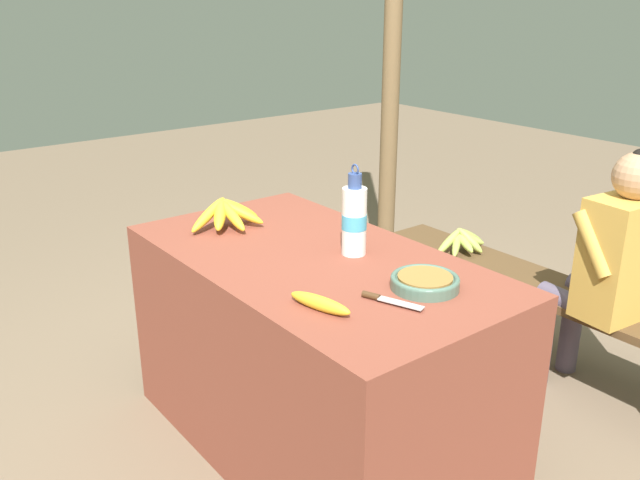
{
  "coord_description": "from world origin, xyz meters",
  "views": [
    {
      "loc": [
        1.72,
        -1.31,
        1.63
      ],
      "look_at": [
        -0.04,
        0.05,
        0.8
      ],
      "focal_mm": 38.0,
      "sensor_mm": 36.0,
      "label": 1
    }
  ],
  "objects_px": {
    "banana_bunch_ripe": "(227,213)",
    "water_bottle": "(354,219)",
    "serving_bowl": "(425,281)",
    "knife": "(383,299)",
    "banana_bunch_green": "(463,240)",
    "wooden_bench": "(538,294)",
    "loose_banana_front": "(320,303)",
    "support_post_near": "(392,52)",
    "seated_vendor": "(612,262)"
  },
  "relations": [
    {
      "from": "water_bottle",
      "to": "support_post_near",
      "type": "bearing_deg",
      "value": 132.79
    },
    {
      "from": "water_bottle",
      "to": "loose_banana_front",
      "type": "height_order",
      "value": "water_bottle"
    },
    {
      "from": "banana_bunch_ripe",
      "to": "banana_bunch_green",
      "type": "relative_size",
      "value": 0.96
    },
    {
      "from": "knife",
      "to": "loose_banana_front",
      "type": "bearing_deg",
      "value": -132.08
    },
    {
      "from": "knife",
      "to": "wooden_bench",
      "type": "relative_size",
      "value": 0.11
    },
    {
      "from": "water_bottle",
      "to": "support_post_near",
      "type": "height_order",
      "value": "support_post_near"
    },
    {
      "from": "banana_bunch_ripe",
      "to": "water_bottle",
      "type": "height_order",
      "value": "water_bottle"
    },
    {
      "from": "loose_banana_front",
      "to": "wooden_bench",
      "type": "height_order",
      "value": "loose_banana_front"
    },
    {
      "from": "banana_bunch_ripe",
      "to": "seated_vendor",
      "type": "xyz_separation_m",
      "value": [
        0.92,
        1.2,
        -0.21
      ]
    },
    {
      "from": "seated_vendor",
      "to": "loose_banana_front",
      "type": "bearing_deg",
      "value": 90.07
    },
    {
      "from": "banana_bunch_ripe",
      "to": "support_post_near",
      "type": "bearing_deg",
      "value": 115.07
    },
    {
      "from": "knife",
      "to": "support_post_near",
      "type": "xyz_separation_m",
      "value": [
        -1.57,
        1.5,
        0.52
      ]
    },
    {
      "from": "banana_bunch_ripe",
      "to": "water_bottle",
      "type": "xyz_separation_m",
      "value": [
        0.5,
        0.21,
        0.06
      ]
    },
    {
      "from": "serving_bowl",
      "to": "knife",
      "type": "height_order",
      "value": "serving_bowl"
    },
    {
      "from": "serving_bowl",
      "to": "banana_bunch_green",
      "type": "bearing_deg",
      "value": 124.69
    },
    {
      "from": "serving_bowl",
      "to": "knife",
      "type": "bearing_deg",
      "value": -92.16
    },
    {
      "from": "wooden_bench",
      "to": "water_bottle",
      "type": "bearing_deg",
      "value": -94.93
    },
    {
      "from": "banana_bunch_green",
      "to": "support_post_near",
      "type": "distance_m",
      "value": 1.22
    },
    {
      "from": "knife",
      "to": "support_post_near",
      "type": "relative_size",
      "value": 0.07
    },
    {
      "from": "knife",
      "to": "water_bottle",
      "type": "bearing_deg",
      "value": 132.08
    },
    {
      "from": "water_bottle",
      "to": "wooden_bench",
      "type": "height_order",
      "value": "water_bottle"
    },
    {
      "from": "banana_bunch_ripe",
      "to": "loose_banana_front",
      "type": "xyz_separation_m",
      "value": [
        0.78,
        -0.15,
        -0.04
      ]
    },
    {
      "from": "wooden_bench",
      "to": "banana_bunch_green",
      "type": "bearing_deg",
      "value": -179.97
    },
    {
      "from": "loose_banana_front",
      "to": "banana_bunch_green",
      "type": "bearing_deg",
      "value": 114.74
    },
    {
      "from": "water_bottle",
      "to": "knife",
      "type": "xyz_separation_m",
      "value": [
        0.35,
        -0.18,
        -0.12
      ]
    },
    {
      "from": "water_bottle",
      "to": "banana_bunch_green",
      "type": "bearing_deg",
      "value": 109.45
    },
    {
      "from": "banana_bunch_ripe",
      "to": "support_post_near",
      "type": "distance_m",
      "value": 1.75
    },
    {
      "from": "loose_banana_front",
      "to": "seated_vendor",
      "type": "height_order",
      "value": "seated_vendor"
    },
    {
      "from": "banana_bunch_green",
      "to": "loose_banana_front",
      "type": "bearing_deg",
      "value": -65.26
    },
    {
      "from": "banana_bunch_ripe",
      "to": "water_bottle",
      "type": "relative_size",
      "value": 0.99
    },
    {
      "from": "loose_banana_front",
      "to": "support_post_near",
      "type": "bearing_deg",
      "value": 131.67
    },
    {
      "from": "banana_bunch_green",
      "to": "serving_bowl",
      "type": "bearing_deg",
      "value": -55.31
    },
    {
      "from": "knife",
      "to": "banana_bunch_green",
      "type": "bearing_deg",
      "value": 100.43
    },
    {
      "from": "seated_vendor",
      "to": "water_bottle",
      "type": "bearing_deg",
      "value": 73.12
    },
    {
      "from": "seated_vendor",
      "to": "support_post_near",
      "type": "height_order",
      "value": "support_post_near"
    },
    {
      "from": "knife",
      "to": "seated_vendor",
      "type": "relative_size",
      "value": 0.18
    },
    {
      "from": "loose_banana_front",
      "to": "knife",
      "type": "relative_size",
      "value": 1.13
    },
    {
      "from": "seated_vendor",
      "to": "wooden_bench",
      "type": "bearing_deg",
      "value": 1.25
    },
    {
      "from": "water_bottle",
      "to": "loose_banana_front",
      "type": "bearing_deg",
      "value": -52.71
    },
    {
      "from": "loose_banana_front",
      "to": "banana_bunch_green",
      "type": "height_order",
      "value": "loose_banana_front"
    },
    {
      "from": "knife",
      "to": "seated_vendor",
      "type": "xyz_separation_m",
      "value": [
        0.07,
        1.17,
        -0.15
      ]
    },
    {
      "from": "loose_banana_front",
      "to": "banana_bunch_green",
      "type": "relative_size",
      "value": 0.65
    },
    {
      "from": "knife",
      "to": "seated_vendor",
      "type": "distance_m",
      "value": 1.19
    },
    {
      "from": "wooden_bench",
      "to": "support_post_near",
      "type": "height_order",
      "value": "support_post_near"
    },
    {
      "from": "serving_bowl",
      "to": "seated_vendor",
      "type": "height_order",
      "value": "seated_vendor"
    },
    {
      "from": "knife",
      "to": "seated_vendor",
      "type": "height_order",
      "value": "seated_vendor"
    },
    {
      "from": "loose_banana_front",
      "to": "wooden_bench",
      "type": "bearing_deg",
      "value": 97.81
    },
    {
      "from": "water_bottle",
      "to": "serving_bowl",
      "type": "bearing_deg",
      "value": -2.62
    },
    {
      "from": "wooden_bench",
      "to": "banana_bunch_green",
      "type": "height_order",
      "value": "banana_bunch_green"
    },
    {
      "from": "serving_bowl",
      "to": "support_post_near",
      "type": "height_order",
      "value": "support_post_near"
    }
  ]
}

